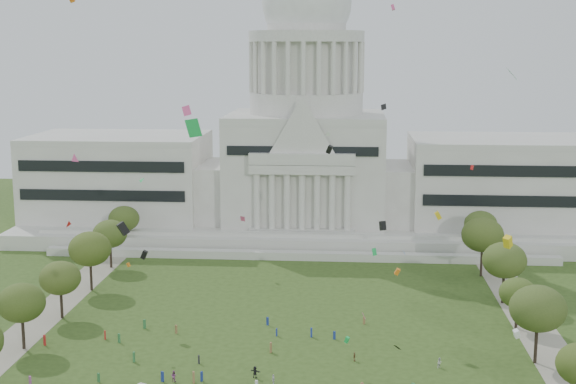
# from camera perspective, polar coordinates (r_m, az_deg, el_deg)

# --- Properties ---
(capitol) EXTENTS (160.00, 64.50, 91.30)m
(capitol) POSITION_cam_1_polar(r_m,az_deg,el_deg) (230.01, 1.29, 2.60)
(capitol) COLOR beige
(capitol) RESTS_ON ground
(path_left) EXTENTS (8.00, 160.00, 0.04)m
(path_left) POSITION_cam_1_polar(r_m,az_deg,el_deg) (164.74, -17.52, -8.94)
(path_left) COLOR gray
(path_left) RESTS_ON ground
(path_right) EXTENTS (8.00, 160.00, 0.04)m
(path_right) POSITION_cam_1_polar(r_m,az_deg,el_deg) (157.59, 17.52, -9.83)
(path_right) COLOR gray
(path_right) RESTS_ON ground
(row_tree_l_2) EXTENTS (8.42, 8.42, 11.97)m
(row_tree_l_2) POSITION_cam_1_polar(r_m,az_deg,el_deg) (149.91, -18.43, -7.49)
(row_tree_l_2) COLOR black
(row_tree_l_2) RESTS_ON ground
(row_tree_r_2) EXTENTS (9.55, 9.55, 13.58)m
(row_tree_r_2) POSITION_cam_1_polar(r_m,az_deg,el_deg) (142.08, 17.35, -7.92)
(row_tree_r_2) COLOR black
(row_tree_r_2) RESTS_ON ground
(row_tree_l_3) EXTENTS (8.12, 8.12, 11.55)m
(row_tree_l_3) POSITION_cam_1_polar(r_m,az_deg,el_deg) (164.42, -15.90, -5.90)
(row_tree_l_3) COLOR black
(row_tree_l_3) RESTS_ON ground
(row_tree_r_3) EXTENTS (7.01, 7.01, 9.98)m
(row_tree_r_3) POSITION_cam_1_polar(r_m,az_deg,el_deg) (158.76, 16.01, -6.91)
(row_tree_r_3) COLOR black
(row_tree_r_3) RESTS_ON ground
(row_tree_l_4) EXTENTS (9.29, 9.29, 13.21)m
(row_tree_l_4) POSITION_cam_1_polar(r_m,az_deg,el_deg) (180.97, -13.91, -3.95)
(row_tree_l_4) COLOR black
(row_tree_l_4) RESTS_ON ground
(row_tree_r_4) EXTENTS (9.19, 9.19, 13.06)m
(row_tree_r_4) POSITION_cam_1_polar(r_m,az_deg,el_deg) (172.91, 15.14, -4.71)
(row_tree_r_4) COLOR black
(row_tree_r_4) RESTS_ON ground
(row_tree_l_5) EXTENTS (8.33, 8.33, 11.85)m
(row_tree_l_5) POSITION_cam_1_polar(r_m,az_deg,el_deg) (198.74, -12.55, -2.92)
(row_tree_l_5) COLOR black
(row_tree_l_5) RESTS_ON ground
(row_tree_r_5) EXTENTS (9.82, 9.82, 13.96)m
(row_tree_r_5) POSITION_cam_1_polar(r_m,az_deg,el_deg) (191.78, 13.67, -2.98)
(row_tree_r_5) COLOR black
(row_tree_r_5) RESTS_ON ground
(row_tree_l_6) EXTENTS (8.19, 8.19, 11.64)m
(row_tree_l_6) POSITION_cam_1_polar(r_m,az_deg,el_deg) (216.20, -11.59, -1.87)
(row_tree_l_6) COLOR black
(row_tree_l_6) RESTS_ON ground
(row_tree_r_6) EXTENTS (8.42, 8.42, 11.97)m
(row_tree_r_6) POSITION_cam_1_polar(r_m,az_deg,el_deg) (209.76, 13.54, -2.25)
(row_tree_r_6) COLOR black
(row_tree_r_6) RESTS_ON ground
(person_2) EXTENTS (1.00, 0.94, 1.76)m
(person_2) POSITION_cam_1_polar(r_m,az_deg,el_deg) (139.19, 10.73, -11.85)
(person_2) COLOR silver
(person_2) RESTS_ON ground
(person_4) EXTENTS (0.80, 1.18, 1.84)m
(person_4) POSITION_cam_1_polar(r_m,az_deg,el_deg) (130.39, -1.05, -13.21)
(person_4) COLOR silver
(person_4) RESTS_ON ground
(person_5) EXTENTS (1.96, 1.37, 1.96)m
(person_5) POSITION_cam_1_polar(r_m,az_deg,el_deg) (133.17, -2.36, -12.67)
(person_5) COLOR #26262B
(person_5) RESTS_ON ground
(person_8) EXTENTS (1.03, 0.81, 1.86)m
(person_8) POSITION_cam_1_polar(r_m,az_deg,el_deg) (132.96, -8.13, -12.83)
(person_8) COLOR #994C8C
(person_8) RESTS_ON ground
(person_10) EXTENTS (0.74, 1.03, 1.59)m
(person_10) POSITION_cam_1_polar(r_m,az_deg,el_deg) (140.04, 4.74, -11.60)
(person_10) COLOR olive
(person_10) RESTS_ON ground
(distant_crowd) EXTENTS (65.08, 37.91, 1.93)m
(distant_crowd) POSITION_cam_1_polar(r_m,az_deg,el_deg) (141.04, -6.74, -11.44)
(distant_crowd) COLOR olive
(distant_crowd) RESTS_ON ground
(kite_swarm) EXTENTS (81.01, 103.78, 67.21)m
(kite_swarm) POSITION_cam_1_polar(r_m,az_deg,el_deg) (127.45, 0.43, -1.86)
(kite_swarm) COLOR red
(kite_swarm) RESTS_ON ground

